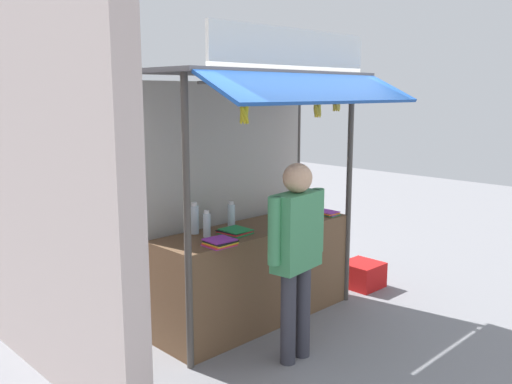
{
  "coord_description": "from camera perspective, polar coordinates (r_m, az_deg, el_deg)",
  "views": [
    {
      "loc": [
        -3.66,
        -3.72,
        2.27
      ],
      "look_at": [
        0.0,
        0.0,
        1.31
      ],
      "focal_mm": 38.31,
      "sensor_mm": 36.0,
      "label": 1
    }
  ],
  "objects": [
    {
      "name": "water_bottle_far_right",
      "position": [
        5.13,
        -6.45,
        -2.82
      ],
      "size": [
        0.08,
        0.08,
        0.3
      ],
      "color": "silver",
      "rests_on": "stall_counter"
    },
    {
      "name": "neighbour_wall",
      "position": [
        4.42,
        -21.05,
        1.78
      ],
      "size": [
        0.2,
        2.4,
        3.32
      ],
      "primitive_type": "cube",
      "color": "beige",
      "rests_on": "ground"
    },
    {
      "name": "stall_structure",
      "position": [
        5.32,
        -0.73,
        4.08
      ],
      "size": [
        2.37,
        1.47,
        2.81
      ],
      "color": "#4C4742",
      "rests_on": "ground"
    },
    {
      "name": "vendor_person",
      "position": [
        4.56,
        4.26,
        -5.46
      ],
      "size": [
        0.65,
        0.26,
        1.71
      ],
      "rotation": [
        0.0,
        0.0,
        0.12
      ],
      "color": "#383842",
      "rests_on": "ground"
    },
    {
      "name": "magazine_stack_mid_left",
      "position": [
        5.96,
        7.28,
        -2.17
      ],
      "size": [
        0.2,
        0.29,
        0.04
      ],
      "color": "green",
      "rests_on": "stall_counter"
    },
    {
      "name": "magazine_stack_front_right",
      "position": [
        4.74,
        -3.79,
        -5.29
      ],
      "size": [
        0.26,
        0.25,
        0.06
      ],
      "color": "purple",
      "rests_on": "stall_counter"
    },
    {
      "name": "magazine_stack_rear_center",
      "position": [
        5.67,
        4.06,
        -2.58
      ],
      "size": [
        0.24,
        0.31,
        0.07
      ],
      "color": "white",
      "rests_on": "stall_counter"
    },
    {
      "name": "plastic_crate",
      "position": [
        6.64,
        11.02,
        -8.46
      ],
      "size": [
        0.43,
        0.43,
        0.29
      ],
      "primitive_type": "cube",
      "rotation": [
        0.0,
        0.0,
        -0.02
      ],
      "color": "red",
      "rests_on": "ground"
    },
    {
      "name": "water_bottle_center",
      "position": [
        5.01,
        -5.16,
        -3.4
      ],
      "size": [
        0.07,
        0.07,
        0.25
      ],
      "color": "silver",
      "rests_on": "stall_counter"
    },
    {
      "name": "ground_plane",
      "position": [
        5.69,
        0.0,
        -13.12
      ],
      "size": [
        20.0,
        20.0,
        0.0
      ],
      "primitive_type": "plane",
      "color": "gray"
    },
    {
      "name": "magazine_stack_right",
      "position": [
        5.12,
        -2.22,
        -4.15
      ],
      "size": [
        0.27,
        0.3,
        0.04
      ],
      "color": "green",
      "rests_on": "stall_counter"
    },
    {
      "name": "banana_bunch_inner_right",
      "position": [
        5.47,
        8.42,
        8.97
      ],
      "size": [
        0.09,
        0.09,
        0.25
      ],
      "color": "#332D23"
    },
    {
      "name": "banana_bunch_leftmost",
      "position": [
        5.24,
        6.44,
        8.53
      ],
      "size": [
        0.09,
        0.1,
        0.3
      ],
      "color": "#332D23"
    },
    {
      "name": "banana_bunch_rightmost",
      "position": [
        4.54,
        -1.24,
        8.19
      ],
      "size": [
        0.11,
        0.11,
        0.32
      ],
      "color": "#332D23"
    },
    {
      "name": "water_bottle_front_left",
      "position": [
        5.34,
        -2.59,
        -2.45
      ],
      "size": [
        0.07,
        0.07,
        0.26
      ],
      "color": "silver",
      "rests_on": "stall_counter"
    },
    {
      "name": "stall_counter",
      "position": [
        5.52,
        0.0,
        -8.53
      ],
      "size": [
        2.17,
        0.64,
        0.96
      ],
      "primitive_type": "cube",
      "color": "brown",
      "rests_on": "ground"
    }
  ]
}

